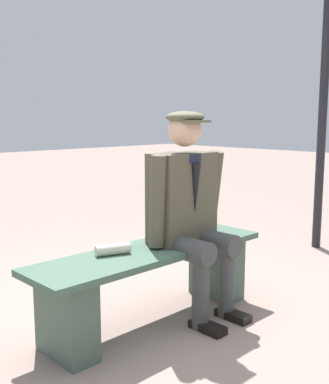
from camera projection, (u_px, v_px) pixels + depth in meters
The scene contains 5 objects.
ground_plane at pixel (152, 321), 3.06m from camera, with size 30.00×30.00×0.00m, color gray.
bench at pixel (152, 276), 3.01m from camera, with size 1.68×0.45×0.49m.
seated_man at pixel (189, 205), 3.09m from camera, with size 0.63×0.59×1.35m.
rolled_magazine at pixel (113, 249), 2.84m from camera, with size 0.07×0.07×0.21m, color beige.
lamp_post at pixel (326, 47), 4.52m from camera, with size 0.27×0.27×2.77m.
Camera 1 is at (1.96, 2.13, 1.31)m, focal length 44.03 mm.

